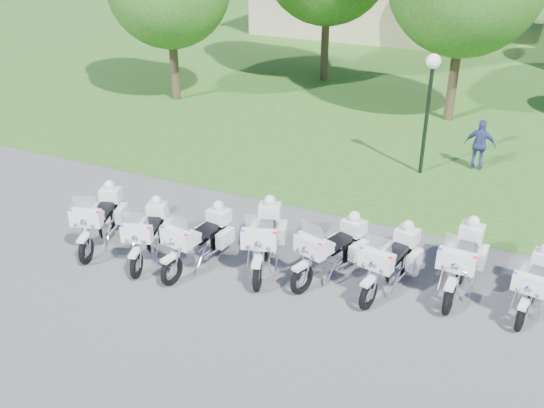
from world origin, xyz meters
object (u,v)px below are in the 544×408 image
at_px(motorcycle_0, 101,217).
at_px(motorcycle_5, 391,260).
at_px(motorcycle_4, 332,249).
at_px(motorcycle_7, 534,283).
at_px(motorcycle_1, 149,232).
at_px(motorcycle_3, 265,237).
at_px(bystander_c, 480,145).
at_px(motorcycle_2, 200,238).
at_px(motorcycle_6, 462,259).
at_px(lamp_post, 431,84).

height_order(motorcycle_0, motorcycle_5, motorcycle_0).
bearing_deg(motorcycle_4, motorcycle_7, -152.40).
height_order(motorcycle_0, motorcycle_1, motorcycle_0).
distance_m(motorcycle_3, bystander_c, 8.78).
bearing_deg(motorcycle_2, motorcycle_3, -147.71).
bearing_deg(motorcycle_4, motorcycle_6, -145.96).
distance_m(motorcycle_1, motorcycle_5, 5.73).
relative_size(motorcycle_6, motorcycle_7, 1.18).
height_order(motorcycle_0, motorcycle_7, motorcycle_0).
relative_size(motorcycle_3, lamp_post, 0.67).
relative_size(motorcycle_2, lamp_post, 0.65).
bearing_deg(motorcycle_6, motorcycle_7, 178.61).
distance_m(motorcycle_0, motorcycle_4, 5.85).
xyz_separation_m(lamp_post, bystander_c, (1.57, 1.04, -2.05)).
bearing_deg(motorcycle_5, motorcycle_4, 15.34).
bearing_deg(motorcycle_2, motorcycle_4, -156.08).
bearing_deg(bystander_c, motorcycle_3, 66.33).
relative_size(motorcycle_5, bystander_c, 1.46).
bearing_deg(motorcycle_1, motorcycle_5, 174.94).
bearing_deg(motorcycle_0, motorcycle_2, 165.20).
bearing_deg(motorcycle_3, motorcycle_4, 171.57).
height_order(motorcycle_2, motorcycle_5, motorcycle_2).
xyz_separation_m(motorcycle_4, lamp_post, (0.58, 6.67, 2.18)).
distance_m(motorcycle_0, motorcycle_7, 10.15).
xyz_separation_m(motorcycle_7, lamp_post, (-3.69, 6.07, 2.25)).
xyz_separation_m(motorcycle_2, motorcycle_7, (7.24, 1.48, -0.07)).
height_order(motorcycle_1, motorcycle_2, motorcycle_2).
distance_m(motorcycle_0, motorcycle_1, 1.49).
bearing_deg(motorcycle_7, motorcycle_4, 16.50).
relative_size(motorcycle_0, motorcycle_6, 0.92).
relative_size(motorcycle_0, lamp_post, 0.63).
bearing_deg(motorcycle_3, motorcycle_0, -6.28).
distance_m(motorcycle_6, bystander_c, 7.02).
distance_m(motorcycle_4, bystander_c, 8.01).
bearing_deg(bystander_c, motorcycle_5, 85.42).
bearing_deg(motorcycle_3, lamp_post, -124.09).
bearing_deg(lamp_post, motorcycle_0, -129.57).
distance_m(motorcycle_1, motorcycle_4, 4.41).
bearing_deg(motorcycle_5, lamp_post, -72.17).
height_order(motorcycle_3, motorcycle_6, motorcycle_3).
distance_m(motorcycle_3, motorcycle_7, 5.91).
distance_m(motorcycle_1, motorcycle_7, 8.70).
bearing_deg(motorcycle_6, lamp_post, -67.05).
xyz_separation_m(motorcycle_0, motorcycle_3, (4.18, 0.77, 0.04)).
bearing_deg(motorcycle_2, motorcycle_1, 16.01).
xyz_separation_m(motorcycle_4, motorcycle_7, (4.26, 0.61, -0.07)).
relative_size(motorcycle_5, motorcycle_7, 1.10).
height_order(motorcycle_3, motorcycle_4, motorcycle_3).
xyz_separation_m(motorcycle_2, motorcycle_6, (5.74, 1.59, 0.04)).
distance_m(motorcycle_0, motorcycle_3, 4.25).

